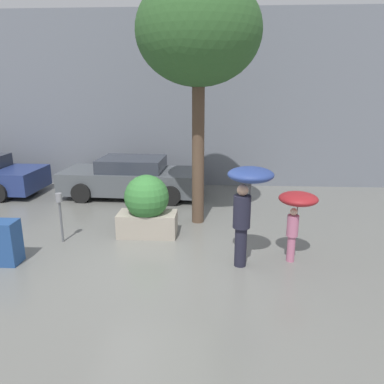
{
  "coord_description": "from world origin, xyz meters",
  "views": [
    {
      "loc": [
        1.22,
        -6.95,
        3.44
      ],
      "look_at": [
        0.73,
        1.6,
        1.05
      ],
      "focal_mm": 35.0,
      "sensor_mm": 36.0,
      "label": 1
    }
  ],
  "objects_px": {
    "street_tree": "(199,33)",
    "parking_meter": "(60,207)",
    "person_adult": "(247,193)",
    "person_child": "(297,206)",
    "newspaper_box": "(6,242)",
    "parked_car_near": "(133,178)",
    "planter_box": "(147,206)"
  },
  "relations": [
    {
      "from": "planter_box",
      "to": "newspaper_box",
      "type": "height_order",
      "value": "planter_box"
    },
    {
      "from": "parked_car_near",
      "to": "newspaper_box",
      "type": "relative_size",
      "value": 5.09
    },
    {
      "from": "planter_box",
      "to": "newspaper_box",
      "type": "relative_size",
      "value": 1.65
    },
    {
      "from": "parked_car_near",
      "to": "newspaper_box",
      "type": "bearing_deg",
      "value": 165.99
    },
    {
      "from": "planter_box",
      "to": "parking_meter",
      "type": "distance_m",
      "value": 1.97
    },
    {
      "from": "planter_box",
      "to": "parked_car_near",
      "type": "height_order",
      "value": "planter_box"
    },
    {
      "from": "person_adult",
      "to": "parked_car_near",
      "type": "xyz_separation_m",
      "value": [
        -3.28,
        4.84,
        -0.91
      ]
    },
    {
      "from": "person_child",
      "to": "newspaper_box",
      "type": "xyz_separation_m",
      "value": [
        -5.81,
        -0.48,
        -0.72
      ]
    },
    {
      "from": "parking_meter",
      "to": "newspaper_box",
      "type": "distance_m",
      "value": 1.39
    },
    {
      "from": "person_child",
      "to": "street_tree",
      "type": "bearing_deg",
      "value": 97.47
    },
    {
      "from": "parking_meter",
      "to": "street_tree",
      "type": "bearing_deg",
      "value": 26.57
    },
    {
      "from": "street_tree",
      "to": "newspaper_box",
      "type": "bearing_deg",
      "value": -144.47
    },
    {
      "from": "parked_car_near",
      "to": "parking_meter",
      "type": "xyz_separation_m",
      "value": [
        -0.83,
        -3.89,
        0.24
      ]
    },
    {
      "from": "planter_box",
      "to": "parked_car_near",
      "type": "bearing_deg",
      "value": 107.54
    },
    {
      "from": "person_adult",
      "to": "person_child",
      "type": "xyz_separation_m",
      "value": [
        1.02,
        0.28,
        -0.34
      ]
    },
    {
      "from": "person_child",
      "to": "parked_car_near",
      "type": "distance_m",
      "value": 6.29
    },
    {
      "from": "street_tree",
      "to": "parking_meter",
      "type": "distance_m",
      "value": 5.13
    },
    {
      "from": "parking_meter",
      "to": "planter_box",
      "type": "bearing_deg",
      "value": 15.1
    },
    {
      "from": "person_child",
      "to": "newspaper_box",
      "type": "relative_size",
      "value": 1.61
    },
    {
      "from": "planter_box",
      "to": "parking_meter",
      "type": "xyz_separation_m",
      "value": [
        -1.9,
        -0.51,
        0.1
      ]
    },
    {
      "from": "planter_box",
      "to": "newspaper_box",
      "type": "distance_m",
      "value": 3.08
    },
    {
      "from": "person_adult",
      "to": "newspaper_box",
      "type": "xyz_separation_m",
      "value": [
        -4.79,
        -0.2,
        -1.06
      ]
    },
    {
      "from": "street_tree",
      "to": "parking_meter",
      "type": "bearing_deg",
      "value": -153.43
    },
    {
      "from": "planter_box",
      "to": "street_tree",
      "type": "xyz_separation_m",
      "value": [
        1.17,
        1.02,
        3.92
      ]
    },
    {
      "from": "person_adult",
      "to": "parking_meter",
      "type": "distance_m",
      "value": 4.27
    },
    {
      "from": "person_adult",
      "to": "street_tree",
      "type": "distance_m",
      "value": 4.15
    },
    {
      "from": "person_child",
      "to": "planter_box",
      "type": "bearing_deg",
      "value": 124.25
    },
    {
      "from": "planter_box",
      "to": "person_adult",
      "type": "height_order",
      "value": "person_adult"
    },
    {
      "from": "person_adult",
      "to": "newspaper_box",
      "type": "distance_m",
      "value": 4.91
    },
    {
      "from": "street_tree",
      "to": "newspaper_box",
      "type": "height_order",
      "value": "street_tree"
    },
    {
      "from": "person_adult",
      "to": "newspaper_box",
      "type": "relative_size",
      "value": 2.22
    },
    {
      "from": "person_adult",
      "to": "person_child",
      "type": "distance_m",
      "value": 1.11
    }
  ]
}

